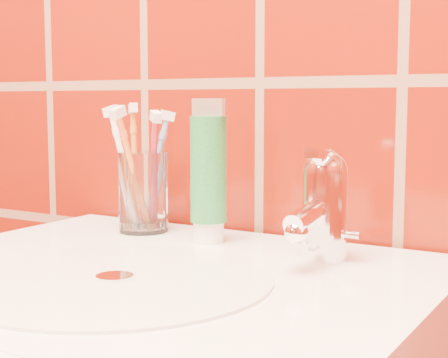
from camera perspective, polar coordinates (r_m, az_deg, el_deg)
The scene contains 8 objects.
glass_tumbler at distance 0.89m, azimuth -6.76°, elevation -1.07°, with size 0.06×0.06×0.10m, color white.
toothpaste_tube at distance 0.82m, azimuth -1.30°, elevation 0.28°, with size 0.05×0.04×0.17m.
faucet at distance 0.73m, azimuth 8.28°, elevation -1.84°, with size 0.05×0.11×0.12m.
toothbrush_0 at distance 0.86m, azimuth -7.52°, elevation 0.57°, with size 0.03×0.08×0.17m, color orange, non-canonical shape.
toothbrush_1 at distance 0.90m, azimuth -7.42°, elevation 0.94°, with size 0.04×0.04×0.17m, color orange, non-canonical shape.
toothbrush_2 at distance 0.90m, azimuth -5.74°, elevation 0.66°, with size 0.05×0.04×0.16m, color #7CA6DD, non-canonical shape.
toothbrush_3 at distance 0.88m, azimuth -5.94°, elevation 0.49°, with size 0.05×0.04×0.16m, color #A22236, non-canonical shape.
toothbrush_4 at distance 0.90m, azimuth -8.22°, elevation 0.79°, with size 0.07×0.02×0.17m, color white, non-canonical shape.
Camera 1 is at (0.41, 0.42, 1.02)m, focal length 55.00 mm.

